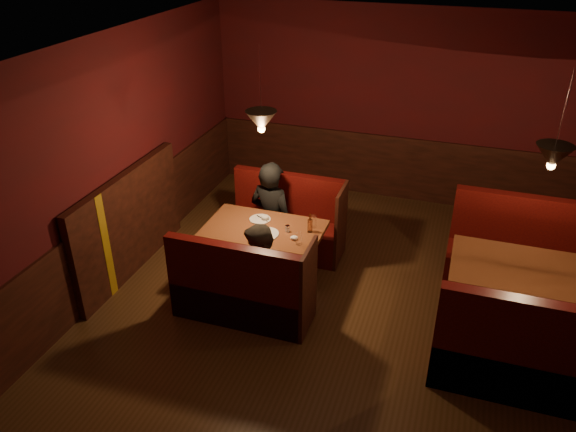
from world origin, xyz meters
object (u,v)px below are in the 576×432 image
(main_bench_far, at_px, (287,227))
(diner_a, at_px, (271,198))
(second_bench_far, at_px, (518,262))
(diner_b, at_px, (261,258))
(main_bench_near, at_px, (242,295))
(second_bench_near, at_px, (523,361))
(main_table, at_px, (265,240))
(second_table, at_px, (522,286))

(main_bench_far, relative_size, diner_a, 0.91)
(second_bench_far, relative_size, diner_b, 1.13)
(diner_a, distance_m, diner_b, 1.19)
(main_bench_near, bearing_deg, second_bench_near, -3.28)
(main_bench_far, height_order, second_bench_far, second_bench_far)
(main_table, xyz_separation_m, second_bench_far, (2.89, 0.80, -0.20))
(second_table, height_order, second_bench_near, second_bench_near)
(second_table, distance_m, second_bench_far, 0.91)
(diner_a, xyz_separation_m, diner_b, (0.29, -1.15, -0.12))
(main_table, distance_m, diner_a, 0.64)
(second_bench_far, distance_m, diner_a, 3.06)
(diner_a, bearing_deg, second_table, -179.60)
(main_table, xyz_separation_m, main_bench_near, (0.01, -0.79, -0.24))
(main_bench_far, relative_size, diner_b, 1.06)
(diner_b, bearing_deg, second_table, 31.62)
(second_bench_near, height_order, diner_a, diner_a)
(main_bench_near, xyz_separation_m, diner_a, (-0.14, 1.36, 0.51))
(main_table, bearing_deg, second_table, -1.49)
(main_bench_near, xyz_separation_m, second_table, (2.84, 0.71, 0.28))
(diner_b, bearing_deg, main_table, 127.09)
(main_bench_far, height_order, second_bench_near, second_bench_near)
(main_bench_near, relative_size, second_table, 1.04)
(main_bench_far, relative_size, second_bench_near, 0.94)
(diner_b, bearing_deg, diner_a, 125.25)
(main_bench_near, bearing_deg, diner_b, 53.54)
(diner_a, relative_size, diner_b, 1.17)
(second_table, bearing_deg, second_bench_far, 87.80)
(second_bench_near, xyz_separation_m, diner_b, (-2.72, 0.37, 0.35))
(diner_b, bearing_deg, main_bench_near, -105.48)
(second_bench_near, xyz_separation_m, diner_a, (-3.01, 1.52, 0.47))
(second_bench_near, height_order, diner_b, diner_b)
(main_table, height_order, second_bench_near, second_bench_near)
(second_table, relative_size, second_bench_near, 0.90)
(main_table, relative_size, diner_b, 0.97)
(second_table, relative_size, diner_b, 1.02)
(main_bench_far, bearing_deg, diner_a, -123.17)
(diner_a, bearing_deg, second_bench_near, 165.84)
(main_bench_near, height_order, second_bench_near, second_bench_near)
(second_table, bearing_deg, second_bench_near, -87.80)
(second_bench_far, bearing_deg, second_table, -92.20)
(main_bench_near, bearing_deg, main_table, 91.06)
(main_bench_near, distance_m, diner_a, 1.46)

